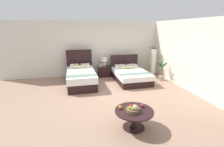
# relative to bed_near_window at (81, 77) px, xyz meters

# --- Properties ---
(ground_plane) EXTENTS (9.55, 9.58, 0.02)m
(ground_plane) POSITION_rel_bed_near_window_xyz_m (1.12, -1.58, -0.35)
(ground_plane) COLOR #9B7862
(wall_back) EXTENTS (9.55, 0.12, 2.69)m
(wall_back) POSITION_rel_bed_near_window_xyz_m (1.12, 1.41, 1.01)
(wall_back) COLOR silver
(wall_back) RESTS_ON ground
(wall_side_right) EXTENTS (0.12, 5.18, 2.69)m
(wall_side_right) POSITION_rel_bed_near_window_xyz_m (4.09, -1.18, 1.01)
(wall_side_right) COLOR silver
(wall_side_right) RESTS_ON ground
(bed_near_window) EXTENTS (1.21, 2.22, 1.37)m
(bed_near_window) POSITION_rel_bed_near_window_xyz_m (0.00, 0.00, 0.00)
(bed_near_window) COLOR black
(bed_near_window) RESTS_ON ground
(bed_near_corner) EXTENTS (1.44, 2.10, 1.07)m
(bed_near_corner) POSITION_rel_bed_near_window_xyz_m (2.23, 0.00, -0.06)
(bed_near_corner) COLOR black
(bed_near_corner) RESTS_ON ground
(nightstand) EXTENTS (0.60, 0.41, 0.51)m
(nightstand) POSITION_rel_bed_near_window_xyz_m (1.17, 0.92, -0.09)
(nightstand) COLOR black
(nightstand) RESTS_ON ground
(table_lamp) EXTENTS (0.31, 0.31, 0.46)m
(table_lamp) POSITION_rel_bed_near_window_xyz_m (1.17, 0.94, 0.45)
(table_lamp) COLOR #C99F8E
(table_lamp) RESTS_ON nightstand
(vase) EXTENTS (0.08, 0.08, 0.17)m
(vase) POSITION_rel_bed_near_window_xyz_m (0.99, 0.88, 0.25)
(vase) COLOR silver
(vase) RESTS_ON nightstand
(coffee_table) EXTENTS (0.93, 0.93, 0.47)m
(coffee_table) POSITION_rel_bed_near_window_xyz_m (1.12, -3.56, 0.01)
(coffee_table) COLOR black
(coffee_table) RESTS_ON ground
(fruit_bowl) EXTENTS (0.34, 0.34, 0.19)m
(fruit_bowl) POSITION_rel_bed_near_window_xyz_m (1.07, -3.61, 0.20)
(fruit_bowl) COLOR brown
(fruit_bowl) RESTS_ON coffee_table
(loose_apple) EXTENTS (0.08, 0.08, 0.08)m
(loose_apple) POSITION_rel_bed_near_window_xyz_m (1.38, -3.44, 0.17)
(loose_apple) COLOR #B2322F
(loose_apple) RESTS_ON coffee_table
(loose_orange) EXTENTS (0.08, 0.08, 0.08)m
(loose_orange) POSITION_rel_bed_near_window_xyz_m (0.81, -3.42, 0.17)
(loose_orange) COLOR orange
(loose_orange) RESTS_ON coffee_table
(floor_lamp_corner) EXTENTS (0.25, 0.25, 1.39)m
(floor_lamp_corner) POSITION_rel_bed_near_window_xyz_m (3.67, 0.69, 0.36)
(floor_lamp_corner) COLOR black
(floor_lamp_corner) RESTS_ON ground
(potted_palm) EXTENTS (0.55, 0.53, 0.96)m
(potted_palm) POSITION_rel_bed_near_window_xyz_m (3.66, -0.26, -0.02)
(potted_palm) COLOR tan
(potted_palm) RESTS_ON ground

